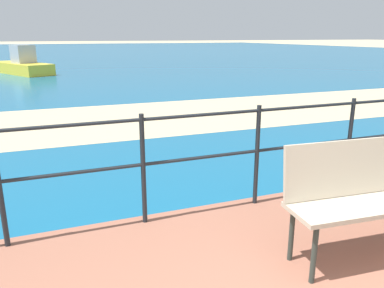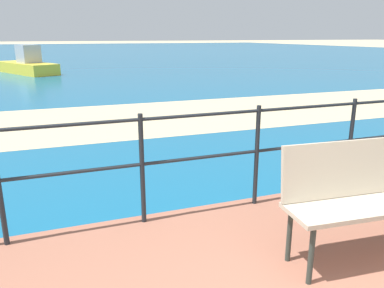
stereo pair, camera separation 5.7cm
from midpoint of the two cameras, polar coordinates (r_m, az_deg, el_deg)
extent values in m
cube|color=#145B84|center=(40.80, -18.83, 12.67)|extent=(90.00, 90.00, 0.01)
cube|color=tan|center=(8.38, -10.72, 3.62)|extent=(54.03, 4.06, 0.01)
cube|color=#BCAD93|center=(3.38, 26.57, -2.84)|extent=(1.71, 0.22, 0.44)
cylinder|color=#2D3833|center=(2.89, 17.93, -15.39)|extent=(0.04, 0.04, 0.47)
cylinder|color=#2D3833|center=(3.10, 14.85, -12.78)|extent=(0.04, 0.04, 0.47)
cylinder|color=#1E2328|center=(3.50, -6.97, -3.83)|extent=(0.04, 0.04, 1.04)
cylinder|color=#1E2328|center=(3.92, 10.03, -1.78)|extent=(0.04, 0.04, 1.04)
cylinder|color=#1E2328|center=(4.62, 22.82, -0.12)|extent=(0.04, 0.04, 1.04)
cylinder|color=#1E2328|center=(3.55, 2.09, 4.37)|extent=(5.90, 0.03, 0.03)
cylinder|color=#1E2328|center=(3.66, 2.03, -2.01)|extent=(5.90, 0.03, 0.03)
cube|color=yellow|center=(19.95, -23.31, 10.38)|extent=(2.90, 4.20, 0.50)
cube|color=#A5A8AD|center=(19.63, -23.15, 12.27)|extent=(1.14, 1.20, 0.82)
cone|color=yellow|center=(22.06, -25.74, 10.52)|extent=(0.62, 0.65, 0.45)
camera|label=1|loc=(0.03, -89.61, 0.11)|focal=35.74mm
camera|label=2|loc=(0.03, 90.39, -0.11)|focal=35.74mm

